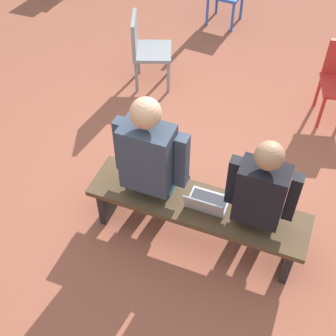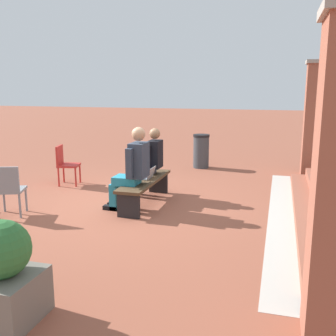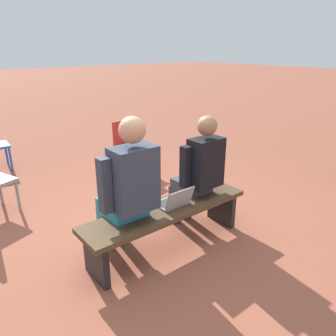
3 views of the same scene
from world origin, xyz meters
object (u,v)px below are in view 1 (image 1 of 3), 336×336
(bench, at_px, (197,210))
(plastic_chair_by_pillar, at_px, (145,47))
(laptop, at_px, (206,203))
(person_adult, at_px, (154,158))
(person_student, at_px, (262,194))

(bench, height_order, plastic_chair_by_pillar, plastic_chair_by_pillar)
(laptop, distance_m, plastic_chair_by_pillar, 2.30)
(person_adult, distance_m, plastic_chair_by_pillar, 2.00)
(person_student, relative_size, laptop, 4.10)
(laptop, relative_size, plastic_chair_by_pillar, 0.38)
(bench, bearing_deg, laptop, 170.85)
(bench, height_order, person_adult, person_adult)
(bench, relative_size, plastic_chair_by_pillar, 2.14)
(bench, bearing_deg, person_adult, -10.07)
(bench, bearing_deg, plastic_chair_by_pillar, -56.00)
(person_student, bearing_deg, bench, 7.94)
(person_student, distance_m, person_adult, 0.87)
(person_student, height_order, person_adult, person_adult)
(person_adult, distance_m, laptop, 0.55)
(bench, xyz_separation_m, person_student, (-0.47, -0.07, 0.35))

